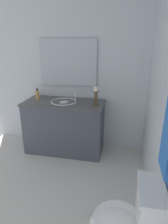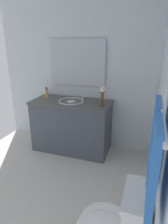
{
  "view_description": "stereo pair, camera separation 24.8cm",
  "coord_description": "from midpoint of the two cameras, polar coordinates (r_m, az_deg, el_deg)",
  "views": [
    {
      "loc": [
        1.9,
        0.95,
        1.72
      ],
      "look_at": [
        -0.09,
        0.53,
        0.99
      ],
      "focal_mm": 31.81,
      "sensor_mm": 36.0,
      "label": 1
    },
    {
      "loc": [
        1.84,
        1.18,
        1.72
      ],
      "look_at": [
        -0.09,
        0.53,
        0.99
      ],
      "focal_mm": 31.81,
      "sensor_mm": 36.0,
      "label": 2
    }
  ],
  "objects": [
    {
      "name": "sink_basin",
      "position": [
        3.09,
        -8.09,
        2.18
      ],
      "size": [
        0.4,
        0.4,
        0.24
      ],
      "color": "white",
      "rests_on": "vanity_cabinet"
    },
    {
      "name": "floor",
      "position": [
        2.76,
        -14.65,
        -19.68
      ],
      "size": [
        2.43,
        2.63,
        0.02
      ],
      "primitive_type": "cube",
      "color": "beige",
      "rests_on": "ground"
    },
    {
      "name": "soap_bottle",
      "position": [
        3.28,
        -15.36,
        4.77
      ],
      "size": [
        0.06,
        0.06,
        0.18
      ],
      "color": "#E5B259",
      "rests_on": "vanity_cabinet"
    },
    {
      "name": "wall_back",
      "position": [
        1.95,
        18.86,
        4.08
      ],
      "size": [
        2.43,
        0.04,
        2.45
      ],
      "primitive_type": "cube",
      "color": "silver",
      "rests_on": "ground"
    },
    {
      "name": "candle_holder_tall",
      "position": [
        2.86,
        0.96,
        4.7
      ],
      "size": [
        0.09,
        0.09,
        0.27
      ],
      "color": "brown",
      "rests_on": "vanity_cabinet"
    },
    {
      "name": "mirror",
      "position": [
        3.23,
        -6.92,
        13.84
      ],
      "size": [
        0.02,
        0.92,
        0.72
      ],
      "primitive_type": "cube",
      "color": "silver"
    },
    {
      "name": "wall_left",
      "position": [
        3.3,
        -7.23,
        11.11
      ],
      "size": [
        0.04,
        2.63,
        2.45
      ],
      "primitive_type": "cube",
      "color": "silver",
      "rests_on": "ground"
    },
    {
      "name": "vanity_cabinet",
      "position": [
        3.22,
        -7.78,
        -4.19
      ],
      "size": [
        0.58,
        1.25,
        0.83
      ],
      "color": "#474C56",
      "rests_on": "ground"
    },
    {
      "name": "towel_near_vanity",
      "position": [
        1.32,
        18.24,
        -6.8
      ],
      "size": [
        0.25,
        0.03,
        0.51
      ],
      "primitive_type": "cube",
      "color": "blue",
      "rests_on": "towel_bar"
    }
  ]
}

